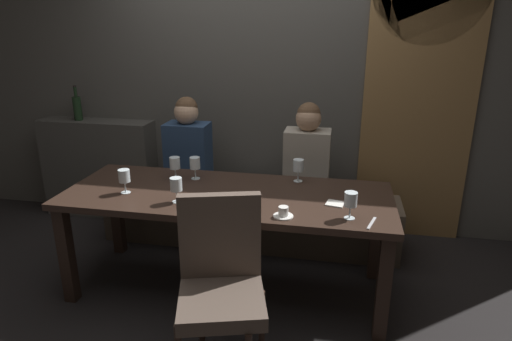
% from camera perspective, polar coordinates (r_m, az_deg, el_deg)
% --- Properties ---
extents(ground, '(9.00, 9.00, 0.00)m').
position_cam_1_polar(ground, '(3.33, -3.49, -14.80)').
color(ground, black).
extents(back_wall_tiled, '(6.00, 0.12, 3.00)m').
position_cam_1_polar(back_wall_tiled, '(3.98, 0.54, 13.91)').
color(back_wall_tiled, '#4C4944').
rests_on(back_wall_tiled, ground).
extents(arched_door, '(0.90, 0.05, 2.55)m').
position_cam_1_polar(arched_door, '(3.91, 20.56, 10.67)').
color(arched_door, olive).
rests_on(arched_door, ground).
extents(back_counter, '(1.10, 0.28, 0.95)m').
position_cam_1_polar(back_counter, '(4.56, -19.45, 0.30)').
color(back_counter, '#413E3A').
rests_on(back_counter, ground).
extents(dining_table, '(2.20, 0.84, 0.74)m').
position_cam_1_polar(dining_table, '(3.01, -3.73, -4.41)').
color(dining_table, black).
rests_on(dining_table, ground).
extents(banquette_bench, '(2.50, 0.44, 0.45)m').
position_cam_1_polar(banquette_bench, '(3.81, -0.95, -6.21)').
color(banquette_bench, '#40352A').
rests_on(banquette_bench, ground).
extents(chair_near_side, '(0.54, 0.54, 0.98)m').
position_cam_1_polar(chair_near_side, '(2.40, -4.54, -13.43)').
color(chair_near_side, '#302119').
rests_on(chair_near_side, ground).
extents(diner_redhead, '(0.36, 0.24, 0.81)m').
position_cam_1_polar(diner_redhead, '(3.75, -8.78, 2.98)').
color(diner_redhead, navy).
rests_on(diner_redhead, banquette_bench).
extents(diner_bearded, '(0.36, 0.24, 0.79)m').
position_cam_1_polar(diner_bearded, '(3.55, 6.62, 2.07)').
color(diner_bearded, '#9E9384').
rests_on(diner_bearded, banquette_bench).
extents(wine_bottle_dark_red, '(0.08, 0.08, 0.33)m').
position_cam_1_polar(wine_bottle_dark_red, '(4.49, -22.10, 7.57)').
color(wine_bottle_dark_red, black).
rests_on(wine_bottle_dark_red, back_counter).
extents(wine_glass_end_left, '(0.08, 0.08, 0.16)m').
position_cam_1_polar(wine_glass_end_left, '(3.06, -16.68, -0.74)').
color(wine_glass_end_left, silver).
rests_on(wine_glass_end_left, dining_table).
extents(wine_glass_end_right, '(0.08, 0.08, 0.16)m').
position_cam_1_polar(wine_glass_end_right, '(2.61, 12.14, -3.83)').
color(wine_glass_end_right, silver).
rests_on(wine_glass_end_right, dining_table).
extents(wine_glass_far_right, '(0.08, 0.08, 0.16)m').
position_cam_1_polar(wine_glass_far_right, '(3.16, 5.51, 0.59)').
color(wine_glass_far_right, silver).
rests_on(wine_glass_far_right, dining_table).
extents(wine_glass_center_back, '(0.08, 0.08, 0.16)m').
position_cam_1_polar(wine_glass_center_back, '(3.23, -7.90, 0.89)').
color(wine_glass_center_back, silver).
rests_on(wine_glass_center_back, dining_table).
extents(wine_glass_far_left, '(0.08, 0.08, 0.16)m').
position_cam_1_polar(wine_glass_far_left, '(3.25, -10.45, 0.88)').
color(wine_glass_far_left, silver).
rests_on(wine_glass_far_left, dining_table).
extents(wine_glass_near_left, '(0.08, 0.08, 0.16)m').
position_cam_1_polar(wine_glass_near_left, '(2.83, -10.29, -1.93)').
color(wine_glass_near_left, silver).
rests_on(wine_glass_near_left, dining_table).
extents(espresso_cup, '(0.12, 0.12, 0.06)m').
position_cam_1_polar(espresso_cup, '(2.61, 3.56, -5.46)').
color(espresso_cup, white).
rests_on(espresso_cup, dining_table).
extents(fork_on_table, '(0.06, 0.17, 0.01)m').
position_cam_1_polar(fork_on_table, '(2.62, 14.73, -6.60)').
color(fork_on_table, silver).
rests_on(fork_on_table, dining_table).
extents(folded_napkin, '(0.13, 0.12, 0.01)m').
position_cam_1_polar(folded_napkin, '(2.83, 10.20, -4.24)').
color(folded_napkin, silver).
rests_on(folded_napkin, dining_table).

